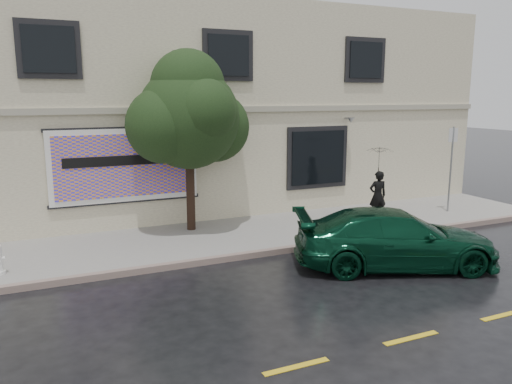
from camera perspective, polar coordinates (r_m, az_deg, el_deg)
name	(u,v)px	position (r m, az deg, el deg)	size (l,w,h in m)	color
ground	(307,272)	(11.75, 5.87, -9.11)	(90.00, 90.00, 0.00)	black
sidewalk	(251,234)	(14.49, -0.56, -4.82)	(20.00, 3.50, 0.15)	gray
curb	(278,251)	(12.97, 2.55, -6.75)	(20.00, 0.18, 0.16)	slate
road_marking	(411,338)	(9.14, 17.30, -15.65)	(19.00, 0.12, 0.01)	gold
building	(191,109)	(19.35, -7.49, 9.36)	(20.00, 8.12, 7.00)	beige
billboard	(125,165)	(14.77, -14.71, 2.97)	(4.30, 0.16, 2.20)	white
car	(395,239)	(12.31, 15.63, -5.15)	(2.10, 4.74, 1.38)	#083320
pedestrian	(378,196)	(16.06, 13.74, -0.42)	(0.57, 0.38, 1.57)	black
umbrella	(379,160)	(15.88, 13.92, 3.53)	(0.89, 0.89, 0.66)	black
street_tree	(189,118)	(14.33, -7.71, 8.35)	(2.89, 2.89, 4.70)	black
sign_pole	(451,162)	(17.87, 21.41, 3.25)	(0.35, 0.06, 2.86)	gray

